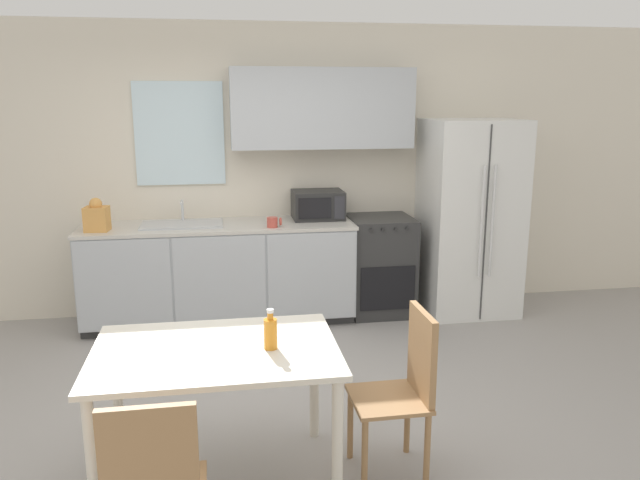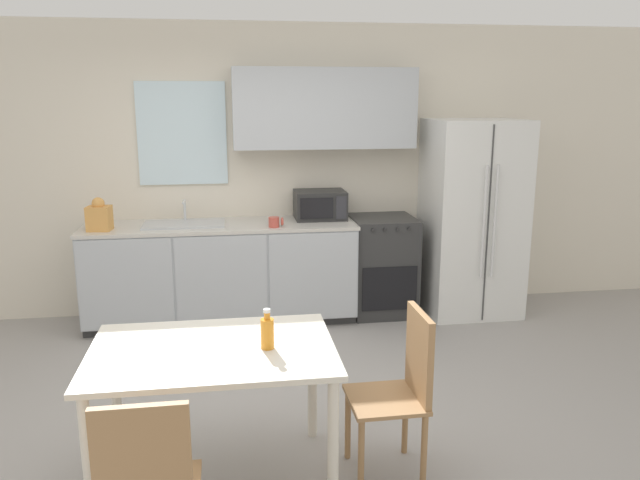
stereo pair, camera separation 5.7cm
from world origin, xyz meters
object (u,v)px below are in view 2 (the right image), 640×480
at_px(refrigerator, 472,218).
at_px(drink_bottle, 267,332).
at_px(coffee_mug, 275,222).
at_px(oven_range, 382,265).
at_px(microwave, 320,205).
at_px(dining_table, 213,366).
at_px(dining_chair_side, 403,382).

xyz_separation_m(refrigerator, drink_bottle, (-2.10, -2.49, -0.06)).
height_order(refrigerator, coffee_mug, refrigerator).
distance_m(oven_range, microwave, 0.83).
xyz_separation_m(dining_table, dining_chair_side, (1.01, -0.06, -0.13)).
relative_size(refrigerator, drink_bottle, 8.56).
relative_size(dining_table, dining_chair_side, 1.36).
relative_size(refrigerator, dining_chair_side, 1.97).
height_order(microwave, dining_table, microwave).
relative_size(microwave, coffee_mug, 3.59).
bearing_deg(dining_chair_side, coffee_mug, 11.49).
relative_size(oven_range, refrigerator, 0.51).
height_order(microwave, dining_chair_side, microwave).
distance_m(microwave, dining_table, 2.80).
distance_m(coffee_mug, drink_bottle, 2.34).
height_order(dining_table, dining_chair_side, dining_chair_side).
bearing_deg(coffee_mug, oven_range, 12.98).
height_order(refrigerator, drink_bottle, refrigerator).
bearing_deg(drink_bottle, microwave, 75.81).
xyz_separation_m(dining_chair_side, drink_bottle, (-0.73, 0.02, 0.32)).
bearing_deg(dining_chair_side, refrigerator, -29.40).
xyz_separation_m(coffee_mug, drink_bottle, (-0.22, -2.33, -0.11)).
relative_size(dining_table, drink_bottle, 5.91).
bearing_deg(refrigerator, oven_range, 175.21).
xyz_separation_m(coffee_mug, dining_table, (-0.50, -2.28, -0.30)).
distance_m(microwave, coffee_mug, 0.56).
bearing_deg(dining_table, coffee_mug, 77.52).
bearing_deg(refrigerator, drink_bottle, -130.14).
xyz_separation_m(microwave, coffee_mug, (-0.45, -0.33, -0.09)).
bearing_deg(dining_table, refrigerator, 45.75).
xyz_separation_m(oven_range, dining_table, (-1.54, -2.52, 0.21)).
bearing_deg(oven_range, dining_chair_side, -101.57).
distance_m(oven_range, dining_table, 2.96).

